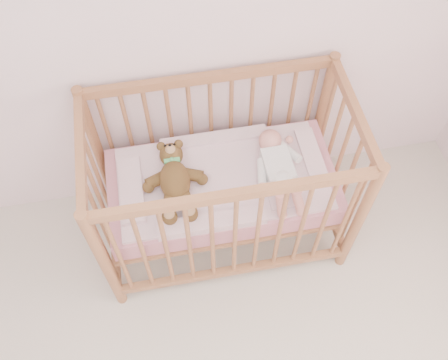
{
  "coord_description": "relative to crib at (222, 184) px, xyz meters",
  "views": [
    {
      "loc": [
        0.16,
        0.17,
        2.77
      ],
      "look_at": [
        0.41,
        1.55,
        0.62
      ],
      "focal_mm": 40.0,
      "sensor_mm": 36.0,
      "label": 1
    }
  ],
  "objects": [
    {
      "name": "teddy_bear",
      "position": [
        -0.25,
        -0.02,
        0.15
      ],
      "size": [
        0.36,
        0.5,
        0.14
      ],
      "primitive_type": null,
      "rotation": [
        0.0,
        0.0,
        -0.01
      ],
      "color": "brown",
      "rests_on": "blanket"
    },
    {
      "name": "baby",
      "position": [
        0.29,
        -0.02,
        0.14
      ],
      "size": [
        0.28,
        0.57,
        0.14
      ],
      "primitive_type": null,
      "rotation": [
        0.0,
        0.0,
        0.02
      ],
      "color": "white",
      "rests_on": "blanket"
    },
    {
      "name": "mattress",
      "position": [
        -0.0,
        0.0,
        -0.01
      ],
      "size": [
        1.22,
        0.62,
        0.13
      ],
      "primitive_type": "cube",
      "color": "#CF8190",
      "rests_on": "crib"
    },
    {
      "name": "blanket",
      "position": [
        -0.0,
        0.0,
        0.06
      ],
      "size": [
        1.1,
        0.58,
        0.06
      ],
      "primitive_type": null,
      "color": "#F3A7BB",
      "rests_on": "mattress"
    },
    {
      "name": "wall_back",
      "position": [
        -0.41,
        0.4,
        0.85
      ],
      "size": [
        4.0,
        0.02,
        2.7
      ],
      "primitive_type": "cube",
      "color": "white",
      "rests_on": "floor"
    },
    {
      "name": "crib",
      "position": [
        0.0,
        0.0,
        0.0
      ],
      "size": [
        1.36,
        0.76,
        1.0
      ],
      "primitive_type": null,
      "color": "#9E6743",
      "rests_on": "floor"
    }
  ]
}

